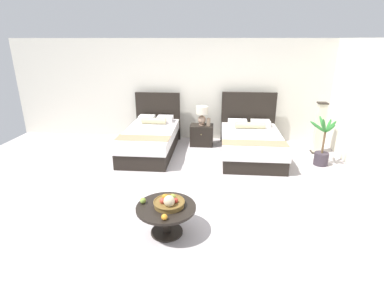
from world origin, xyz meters
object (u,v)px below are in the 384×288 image
object	(u,v)px
bed_near_window	(151,139)
fruit_bowl	(169,202)
vase	(208,122)
floor_lamp_corner	(319,128)
table_lamp	(202,114)
loose_apple	(143,201)
nightstand	(202,135)
potted_palm	(322,151)
loose_orange	(164,217)
bed_near_corner	(251,143)
coffee_table	(166,213)

from	to	relation	value
bed_near_window	fruit_bowl	distance (m)	3.17
vase	floor_lamp_corner	bearing A→B (deg)	-5.43
table_lamp	loose_apple	bearing A→B (deg)	-98.90
nightstand	potted_palm	xyz separation A→B (m)	(2.58, -1.00, 0.06)
loose_orange	floor_lamp_corner	bearing A→B (deg)	51.55
table_lamp	vase	xyz separation A→B (m)	(0.17, -0.06, -0.19)
loose_orange	bed_near_corner	bearing A→B (deg)	67.94
table_lamp	loose_orange	distance (m)	3.97
vase	potted_palm	bearing A→B (deg)	-21.73
bed_near_corner	table_lamp	size ratio (longest dim) A/B	4.49
fruit_bowl	bed_near_window	bearing A→B (deg)	107.45
vase	loose_apple	world-z (taller)	vase
vase	loose_apple	size ratio (longest dim) A/B	2.32
bed_near_corner	table_lamp	xyz separation A→B (m)	(-1.15, 0.61, 0.50)
fruit_bowl	potted_palm	xyz separation A→B (m)	(2.78, 2.62, -0.15)
table_lamp	fruit_bowl	xyz separation A→B (m)	(-0.20, -3.64, -0.32)
fruit_bowl	vase	bearing A→B (deg)	84.18
vase	potted_palm	size ratio (longest dim) A/B	0.18
vase	potted_palm	distance (m)	2.61
fruit_bowl	floor_lamp_corner	bearing A→B (deg)	49.09
vase	bed_near_corner	bearing A→B (deg)	-29.01
vase	loose_orange	world-z (taller)	vase
loose_apple	loose_orange	size ratio (longest dim) A/B	1.06
fruit_bowl	floor_lamp_corner	distance (m)	4.42
nightstand	loose_orange	bearing A→B (deg)	-92.96
bed_near_corner	loose_apple	distance (m)	3.45
floor_lamp_corner	potted_palm	bearing A→B (deg)	-98.99
table_lamp	potted_palm	distance (m)	2.82
bed_near_corner	coffee_table	distance (m)	3.34
bed_near_corner	nightstand	distance (m)	1.29
table_lamp	potted_palm	xyz separation A→B (m)	(2.58, -1.02, -0.48)
bed_near_corner	potted_palm	world-z (taller)	bed_near_corner
nightstand	coffee_table	xyz separation A→B (m)	(-0.24, -3.62, 0.06)
bed_near_corner	table_lamp	bearing A→B (deg)	152.26
bed_near_corner	potted_palm	distance (m)	1.49
fruit_bowl	loose_apple	xyz separation A→B (m)	(-0.37, 0.05, -0.02)
bed_near_window	floor_lamp_corner	xyz separation A→B (m)	(3.84, 0.31, 0.28)
loose_orange	fruit_bowl	bearing A→B (deg)	88.83
coffee_table	loose_apple	world-z (taller)	loose_apple
coffee_table	fruit_bowl	size ratio (longest dim) A/B	1.91
bed_near_corner	floor_lamp_corner	bearing A→B (deg)	11.19
bed_near_corner	nightstand	xyz separation A→B (m)	(-1.15, 0.59, -0.04)
table_lamp	floor_lamp_corner	bearing A→B (deg)	-6.36
bed_near_window	loose_apple	bearing A→B (deg)	-78.89
fruit_bowl	nightstand	bearing A→B (deg)	86.88
bed_near_corner	fruit_bowl	bearing A→B (deg)	-113.98
loose_orange	potted_palm	xyz separation A→B (m)	(2.78, 2.93, -0.13)
loose_apple	bed_near_corner	bearing A→B (deg)	60.15
loose_orange	floor_lamp_corner	world-z (taller)	floor_lamp_corner
bed_near_corner	bed_near_window	bearing A→B (deg)	-179.80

